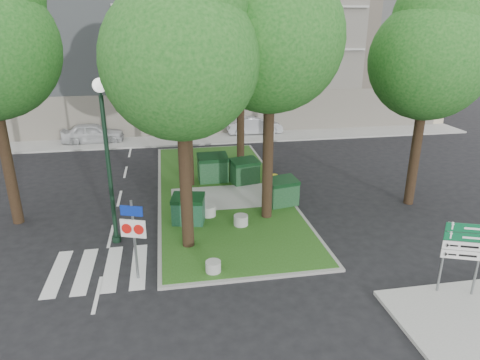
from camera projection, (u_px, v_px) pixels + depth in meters
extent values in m
plane|color=black|center=(239.00, 280.00, 14.09)|extent=(120.00, 120.00, 0.00)
cube|color=#244F16|center=(221.00, 191.00, 21.56)|extent=(6.00, 16.00, 0.12)
cube|color=gray|center=(221.00, 191.00, 21.56)|extent=(6.30, 16.30, 0.10)
cube|color=#999993|center=(195.00, 139.00, 31.19)|extent=(42.00, 3.00, 0.12)
cube|color=silver|center=(126.00, 267.00, 14.86)|extent=(5.00, 3.00, 0.01)
cube|color=#BFB48F|center=(185.00, 24.00, 35.42)|extent=(41.00, 12.00, 16.00)
cylinder|color=black|center=(185.00, 171.00, 15.11)|extent=(0.44, 0.44, 6.16)
sphere|color=#144D15|center=(180.00, 61.00, 13.83)|extent=(5.20, 5.20, 5.20)
sphere|color=#144D15|center=(187.00, 3.00, 13.46)|extent=(3.90, 3.90, 3.90)
cylinder|color=black|center=(268.00, 144.00, 17.44)|extent=(0.44, 0.44, 6.72)
sphere|color=#144D15|center=(271.00, 39.00, 16.05)|extent=(5.60, 5.60, 5.60)
cylinder|color=black|center=(188.00, 131.00, 21.25)|extent=(0.44, 0.44, 5.88)
sphere|color=#144D15|center=(185.00, 57.00, 20.03)|extent=(4.80, 4.80, 4.80)
sphere|color=#144D15|center=(189.00, 19.00, 19.70)|extent=(3.60, 3.60, 3.60)
cylinder|color=black|center=(241.00, 107.00, 24.37)|extent=(0.44, 0.44, 7.00)
sphere|color=#144D15|center=(241.00, 28.00, 22.91)|extent=(5.80, 5.80, 5.80)
cylinder|color=black|center=(5.00, 150.00, 17.14)|extent=(0.44, 0.44, 6.44)
cylinder|color=black|center=(417.00, 143.00, 19.20)|extent=(0.44, 0.44, 5.88)
sphere|color=#144D15|center=(429.00, 61.00, 17.98)|extent=(5.00, 5.00, 5.00)
sphere|color=#144D15|center=(439.00, 18.00, 17.64)|extent=(3.75, 3.75, 3.75)
cube|color=#103D25|center=(188.00, 211.00, 17.79)|extent=(1.44, 1.14, 1.01)
cube|color=black|center=(188.00, 198.00, 17.59)|extent=(1.50, 1.20, 0.29)
cube|color=#113B1B|center=(213.00, 170.00, 22.59)|extent=(1.55, 1.08, 1.19)
cube|color=black|center=(213.00, 157.00, 22.35)|extent=(1.60, 1.15, 0.34)
cube|color=#103819|center=(245.00, 173.00, 22.31)|extent=(1.54, 1.22, 1.07)
cube|color=black|center=(245.00, 162.00, 22.10)|extent=(1.60, 1.29, 0.31)
cube|color=#123A1B|center=(282.00, 194.00, 19.61)|extent=(1.49, 1.16, 1.05)
cube|color=black|center=(282.00, 181.00, 19.40)|extent=(1.55, 1.23, 0.30)
cylinder|color=#9D9E99|center=(213.00, 266.00, 14.32)|extent=(0.52, 0.52, 0.37)
cylinder|color=#9A9B96|center=(241.00, 220.00, 17.66)|extent=(0.59, 0.59, 0.42)
cylinder|color=#AAAAA5|center=(208.00, 211.00, 18.52)|extent=(0.64, 0.64, 0.45)
cylinder|color=gold|center=(274.00, 181.00, 21.79)|extent=(0.37, 0.37, 0.65)
cylinder|color=black|center=(109.00, 173.00, 15.66)|extent=(0.16, 0.16, 5.65)
cylinder|color=black|center=(117.00, 239.00, 16.59)|extent=(0.34, 0.34, 0.23)
sphere|color=white|center=(100.00, 85.00, 14.58)|extent=(0.50, 0.50, 0.50)
cylinder|color=slate|center=(135.00, 241.00, 13.73)|extent=(0.11, 0.11, 2.80)
cube|color=navy|center=(132.00, 210.00, 13.36)|extent=(0.70, 0.29, 0.34)
cube|color=white|center=(134.00, 228.00, 13.57)|extent=(0.81, 0.32, 0.62)
cylinder|color=red|center=(127.00, 229.00, 13.54)|extent=(0.33, 0.14, 0.34)
cylinder|color=red|center=(140.00, 228.00, 13.61)|extent=(0.33, 0.14, 0.34)
cylinder|color=slate|center=(443.00, 257.00, 12.94)|extent=(0.09, 0.09, 2.36)
cylinder|color=slate|center=(479.00, 260.00, 12.77)|extent=(0.09, 0.09, 2.36)
cube|color=#0A542E|center=(467.00, 228.00, 12.50)|extent=(1.12, 0.45, 0.27)
cube|color=#0A542E|center=(465.00, 237.00, 12.60)|extent=(1.12, 0.45, 0.27)
cube|color=white|center=(463.00, 246.00, 12.71)|extent=(1.12, 0.45, 0.27)
cube|color=white|center=(461.00, 255.00, 12.81)|extent=(1.12, 0.45, 0.27)
imported|color=silver|center=(93.00, 133.00, 30.23)|extent=(4.30, 1.83, 1.45)
imported|color=#9D9FA5|center=(254.00, 125.00, 32.66)|extent=(4.25, 1.56, 1.39)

